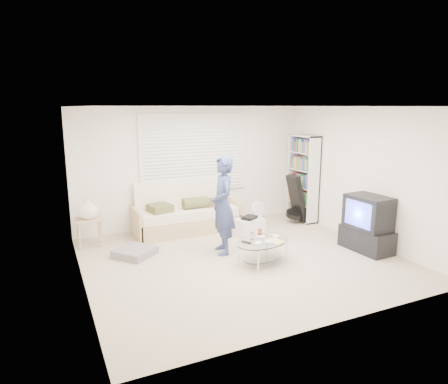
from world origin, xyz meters
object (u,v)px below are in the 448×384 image
tv_unit (367,224)px  coffee_table (263,245)px  bookshelf (303,178)px  futon_sofa (186,215)px

tv_unit → coffee_table: 1.98m
bookshelf → coffee_table: 2.87m
futon_sofa → bookshelf: 2.73m
tv_unit → coffee_table: bearing=172.9°
bookshelf → coffee_table: bookshelf is taller
futon_sofa → bookshelf: size_ratio=1.12×
coffee_table → bookshelf: bearing=41.8°
bookshelf → tv_unit: (-0.13, -2.11, -0.47)m
coffee_table → tv_unit: bearing=-7.1°
bookshelf → futon_sofa: bearing=173.8°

